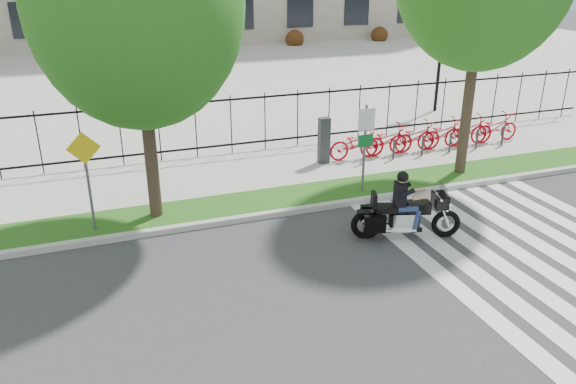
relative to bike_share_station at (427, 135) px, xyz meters
name	(u,v)px	position (x,y,z in m)	size (l,w,h in m)	color
ground	(349,295)	(-6.44, -7.20, -0.67)	(120.00, 120.00, 0.00)	#343436
curb	(282,213)	(-6.44, -3.10, -0.60)	(60.00, 0.20, 0.15)	#AFADA5
grass_verge	(272,201)	(-6.44, -2.25, -0.60)	(60.00, 1.50, 0.15)	#1B5314
sidewalk	(247,171)	(-6.44, 0.25, -0.60)	(60.00, 3.50, 0.15)	#AEACA3
plaza	(163,75)	(-6.44, 17.80, -0.62)	(80.00, 34.00, 0.10)	#AEACA3
crosswalk_stripes	(539,255)	(-1.61, -7.20, -0.67)	(5.70, 8.00, 0.01)	silver
iron_fence	(231,125)	(-6.44, 2.00, 0.48)	(30.00, 0.06, 2.00)	black
lamp_post_right	(442,39)	(3.56, 4.80, 2.53)	(1.06, 0.70, 4.25)	black
street_tree_1	(136,6)	(-9.59, -2.25, 4.65)	(4.92, 4.92, 8.01)	#34231C
bike_share_station	(427,135)	(0.00, 0.00, 0.00)	(7.86, 0.88, 1.50)	#2D2D33
sign_pole_regulatory	(365,137)	(-3.81, -2.62, 1.07)	(0.50, 0.09, 2.50)	#59595B
sign_pole_warning	(86,168)	(-11.12, -2.62, 1.07)	(0.78, 0.09, 2.49)	#59595B
motorcycle_rider	(406,211)	(-4.05, -5.32, 0.01)	(2.58, 1.27, 2.06)	black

